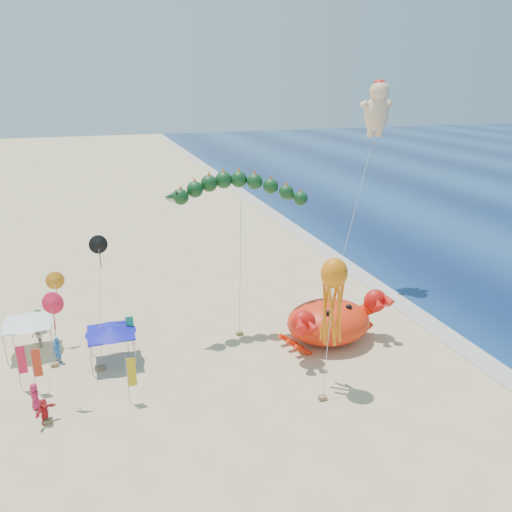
# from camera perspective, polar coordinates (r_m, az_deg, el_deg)

# --- Properties ---
(ground) EXTENTS (320.00, 320.00, 0.00)m
(ground) POSITION_cam_1_polar(r_m,az_deg,el_deg) (37.89, 3.88, -9.96)
(ground) COLOR #D1B784
(ground) RESTS_ON ground
(foam_strip) EXTENTS (320.00, 320.00, 0.00)m
(foam_strip) POSITION_cam_1_polar(r_m,az_deg,el_deg) (43.40, 18.86, -7.02)
(foam_strip) COLOR silver
(foam_strip) RESTS_ON ground
(crab_inflatable) EXTENTS (8.62, 6.64, 3.78)m
(crab_inflatable) POSITION_cam_1_polar(r_m,az_deg,el_deg) (37.86, 8.38, -7.31)
(crab_inflatable) COLOR red
(crab_inflatable) RESTS_ON ground
(dragon_kite) EXTENTS (10.66, 2.67, 11.97)m
(dragon_kite) POSITION_cam_1_polar(r_m,az_deg,el_deg) (36.54, -1.99, 7.14)
(dragon_kite) COLOR #0E3616
(dragon_kite) RESTS_ON ground
(cherub_kite) EXTENTS (7.17, 5.59, 18.66)m
(cherub_kite) POSITION_cam_1_polar(r_m,az_deg,el_deg) (46.94, 13.70, 16.18)
(cherub_kite) COLOR #FECA9B
(cherub_kite) RESTS_ON ground
(octopus_kite) EXTENTS (2.20, 2.44, 8.62)m
(octopus_kite) POSITION_cam_1_polar(r_m,az_deg,el_deg) (30.75, 8.78, -4.39)
(octopus_kite) COLOR orange
(octopus_kite) RESTS_ON ground
(canopy_blue) EXTENTS (3.40, 3.40, 2.71)m
(canopy_blue) POSITION_cam_1_polar(r_m,az_deg,el_deg) (35.89, -16.28, -8.12)
(canopy_blue) COLOR gray
(canopy_blue) RESTS_ON ground
(canopy_white) EXTENTS (3.55, 3.55, 2.71)m
(canopy_white) POSITION_cam_1_polar(r_m,az_deg,el_deg) (39.30, -24.60, -6.69)
(canopy_white) COLOR gray
(canopy_white) RESTS_ON ground
(feather_flags) EXTENTS (7.37, 5.71, 3.20)m
(feather_flags) POSITION_cam_1_polar(r_m,az_deg,el_deg) (34.17, -19.40, -10.76)
(feather_flags) COLOR gray
(feather_flags) RESTS_ON ground
(beachgoers) EXTENTS (23.17, 13.53, 1.88)m
(beachgoers) POSITION_cam_1_polar(r_m,az_deg,el_deg) (37.21, -19.36, -10.19)
(beachgoers) COLOR red
(beachgoers) RESTS_ON ground
(small_kites) EXTENTS (4.67, 11.17, 8.55)m
(small_kites) POSITION_cam_1_polar(r_m,az_deg,el_deg) (35.16, -20.35, -3.18)
(small_kites) COLOR orange
(small_kites) RESTS_ON ground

